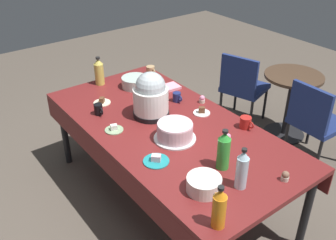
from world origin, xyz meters
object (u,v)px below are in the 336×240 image
(cupcake_berry, at_px, (202,99))
(maroon_chair_left, at_px, (242,85))
(cupcake_lemon, at_px, (228,138))
(soda_bottle_orange_juice, at_px, (219,208))
(soda_bottle_water, at_px, (242,170))
(dessert_plate_white, at_px, (202,112))
(coffee_mug_black, at_px, (99,109))
(dessert_plate_teal, at_px, (156,160))
(soda_bottle_ginger_ale, at_px, (99,72))
(maroon_chair_right, at_px, (315,119))
(ceramic_snack_bowl, at_px, (204,184))
(coffee_mug_tan, at_px, (151,70))
(coffee_mug_navy, at_px, (177,97))
(cupcake_vanilla, at_px, (285,176))
(frosted_layer_cake, at_px, (175,131))
(glass_salad_bowl, at_px, (135,82))
(round_cafe_table, at_px, (291,94))
(potluck_table, at_px, (168,132))
(coffee_mug_red, at_px, (246,123))
(dessert_plate_sage, at_px, (114,129))
(slow_cooker, at_px, (151,96))
(soda_bottle_lime_soda, at_px, (224,151))
(dessert_plate_cream, at_px, (102,102))

(cupcake_berry, xyz_separation_m, maroon_chair_left, (-0.40, 0.97, -0.29))
(cupcake_lemon, distance_m, soda_bottle_orange_juice, 0.84)
(soda_bottle_water, bearing_deg, dessert_plate_white, 153.29)
(coffee_mug_black, bearing_deg, maroon_chair_left, 91.45)
(dessert_plate_teal, bearing_deg, soda_bottle_ginger_ale, 167.73)
(maroon_chair_right, bearing_deg, soda_bottle_ginger_ale, -133.07)
(ceramic_snack_bowl, xyz_separation_m, dessert_plate_teal, (-0.41, -0.06, -0.03))
(coffee_mug_tan, relative_size, coffee_mug_navy, 1.14)
(cupcake_vanilla, distance_m, soda_bottle_ginger_ale, 1.98)
(frosted_layer_cake, xyz_separation_m, maroon_chair_left, (-0.71, 1.51, -0.32))
(glass_salad_bowl, distance_m, cupcake_vanilla, 1.71)
(round_cafe_table, bearing_deg, soda_bottle_water, -62.78)
(glass_salad_bowl, distance_m, ceramic_snack_bowl, 1.54)
(potluck_table, bearing_deg, soda_bottle_ginger_ale, -176.67)
(coffee_mug_red, distance_m, maroon_chair_right, 1.02)
(cupcake_vanilla, bearing_deg, potluck_table, -168.95)
(glass_salad_bowl, bearing_deg, soda_bottle_orange_juice, -18.61)
(coffee_mug_navy, bearing_deg, frosted_layer_cake, -39.76)
(coffee_mug_navy, bearing_deg, glass_salad_bowl, -163.88)
(round_cafe_table, bearing_deg, frosted_layer_cake, -82.39)
(dessert_plate_teal, bearing_deg, dessert_plate_sage, -177.00)
(ceramic_snack_bowl, relative_size, coffee_mug_navy, 1.97)
(dessert_plate_white, relative_size, dessert_plate_sage, 0.99)
(cupcake_vanilla, bearing_deg, coffee_mug_tan, 171.93)
(frosted_layer_cake, height_order, maroon_chair_right, frosted_layer_cake)
(soda_bottle_water, xyz_separation_m, maroon_chair_right, (-0.45, 1.51, -0.39))
(soda_bottle_ginger_ale, relative_size, maroon_chair_left, 0.32)
(cupcake_lemon, relative_size, coffee_mug_red, 0.52)
(coffee_mug_navy, bearing_deg, dessert_plate_white, 6.15)
(cupcake_berry, distance_m, coffee_mug_tan, 0.76)
(slow_cooker, bearing_deg, frosted_layer_cake, -8.93)
(dessert_plate_teal, bearing_deg, coffee_mug_red, 85.57)
(round_cafe_table, bearing_deg, coffee_mug_navy, -99.49)
(soda_bottle_lime_soda, bearing_deg, cupcake_vanilla, 33.45)
(glass_salad_bowl, xyz_separation_m, dessert_plate_white, (0.75, 0.17, -0.04))
(cupcake_lemon, bearing_deg, soda_bottle_ginger_ale, -169.40)
(ceramic_snack_bowl, xyz_separation_m, cupcake_vanilla, (0.24, 0.47, -0.02))
(slow_cooker, bearing_deg, coffee_mug_navy, 101.28)
(round_cafe_table, bearing_deg, maroon_chair_right, -26.70)
(dessert_plate_teal, bearing_deg, cupcake_berry, 119.00)
(coffee_mug_red, bearing_deg, potluck_table, -130.10)
(cupcake_lemon, xyz_separation_m, coffee_mug_tan, (-1.33, 0.24, 0.01))
(soda_bottle_ginger_ale, height_order, coffee_mug_tan, soda_bottle_ginger_ale)
(coffee_mug_red, height_order, maroon_chair_left, maroon_chair_left)
(glass_salad_bowl, height_order, maroon_chair_left, maroon_chair_left)
(glass_salad_bowl, distance_m, coffee_mug_tan, 0.32)
(coffee_mug_navy, distance_m, round_cafe_table, 1.40)
(dessert_plate_cream, relative_size, coffee_mug_red, 1.14)
(soda_bottle_ginger_ale, bearing_deg, dessert_plate_white, 21.41)
(cupcake_lemon, bearing_deg, glass_salad_bowl, -178.13)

